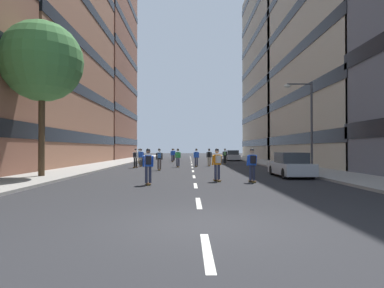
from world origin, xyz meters
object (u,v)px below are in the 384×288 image
(streetlamp_right, at_px, (307,116))
(skater_8, at_px, (172,154))
(parked_car_mid, at_px, (291,166))
(street_tree_near, at_px, (42,62))
(skater_6, at_px, (209,156))
(skater_7, at_px, (196,157))
(skater_5, at_px, (217,163))
(skater_12, at_px, (174,154))
(skater_11, at_px, (225,155))
(skater_2, at_px, (135,157))
(parked_car_near, at_px, (232,156))
(skater_4, at_px, (139,155))
(skater_10, at_px, (252,163))
(skater_1, at_px, (148,164))
(skater_9, at_px, (141,157))
(skater_3, at_px, (159,158))
(skater_0, at_px, (178,157))

(streetlamp_right, bearing_deg, skater_8, 119.29)
(parked_car_mid, xyz_separation_m, skater_8, (-8.53, 23.11, 0.29))
(street_tree_near, height_order, skater_6, street_tree_near)
(skater_7, height_order, skater_8, same)
(skater_5, relative_size, skater_12, 1.00)
(skater_7, bearing_deg, parked_car_mid, -64.40)
(street_tree_near, xyz_separation_m, skater_11, (12.88, 17.51, -5.96))
(skater_2, bearing_deg, parked_car_near, 57.92)
(skater_4, relative_size, skater_12, 1.00)
(skater_10, bearing_deg, street_tree_near, 168.34)
(parked_car_near, distance_m, skater_11, 11.15)
(street_tree_near, relative_size, skater_1, 5.21)
(skater_4, xyz_separation_m, skater_12, (3.74, 8.72, -0.03))
(skater_5, relative_size, skater_9, 1.00)
(skater_8, bearing_deg, skater_11, -45.26)
(streetlamp_right, relative_size, skater_11, 3.65)
(skater_3, xyz_separation_m, skater_10, (5.73, -9.52, 0.00))
(streetlamp_right, bearing_deg, skater_4, 133.60)
(skater_2, distance_m, skater_6, 7.62)
(parked_car_near, distance_m, skater_6, 15.47)
(parked_car_mid, relative_size, skater_11, 2.47)
(skater_10, relative_size, skater_11, 1.00)
(parked_car_near, relative_size, skater_3, 2.47)
(streetlamp_right, bearing_deg, parked_car_mid, -122.31)
(skater_3, relative_size, skater_10, 1.00)
(skater_8, xyz_separation_m, skater_9, (-2.53, -11.17, 0.00))
(skater_9, height_order, skater_11, same)
(skater_1, height_order, skater_3, same)
(skater_5, distance_m, skater_11, 19.70)
(skater_11, bearing_deg, skater_1, -105.96)
(skater_3, xyz_separation_m, skater_4, (-3.58, 12.83, 0.00))
(streetlamp_right, distance_m, skater_5, 10.14)
(skater_0, height_order, skater_6, same)
(skater_2, distance_m, skater_3, 4.25)
(parked_car_mid, distance_m, skater_0, 13.17)
(skater_0, bearing_deg, streetlamp_right, -36.35)
(skater_1, relative_size, skater_4, 1.00)
(parked_car_mid, bearing_deg, skater_0, 124.20)
(skater_3, distance_m, skater_4, 13.32)
(skater_5, xyz_separation_m, skater_12, (-3.78, 30.60, -0.03))
(skater_1, relative_size, skater_11, 1.00)
(skater_7, relative_size, skater_10, 1.00)
(parked_car_near, height_order, streetlamp_right, streetlamp_right)
(street_tree_near, height_order, skater_8, street_tree_near)
(skater_7, bearing_deg, skater_1, -99.54)
(skater_3, bearing_deg, skater_4, 105.58)
(skater_5, bearing_deg, skater_7, 93.17)
(skater_5, bearing_deg, parked_car_near, 81.00)
(skater_7, height_order, skater_11, same)
(streetlamp_right, distance_m, skater_9, 16.04)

